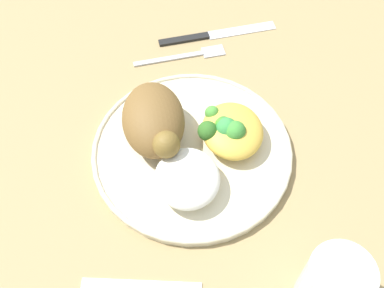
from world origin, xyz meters
The scene contains 8 objects.
ground_plane centered at (0.00, 0.00, 0.00)m, with size 2.00×2.00×0.00m, color #9A8154.
plate centered at (0.00, 0.00, 0.01)m, with size 0.26×0.26×0.01m.
roasted_chicken centered at (-0.03, -0.05, 0.05)m, with size 0.12×0.08×0.06m.
rice_pile centered at (0.05, -0.01, 0.03)m, with size 0.09×0.08×0.03m, color white.
mac_cheese_with_broccoli centered at (-0.01, 0.05, 0.03)m, with size 0.09×0.09×0.04m.
fork centered at (-0.18, 0.01, 0.00)m, with size 0.03×0.14×0.01m.
knife centered at (-0.22, 0.05, 0.00)m, with size 0.03×0.19×0.01m.
water_glass centered at (0.21, 0.12, 0.04)m, with size 0.07×0.07×0.09m, color silver.
Camera 1 is at (0.34, -0.05, 0.54)m, focal length 44.76 mm.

